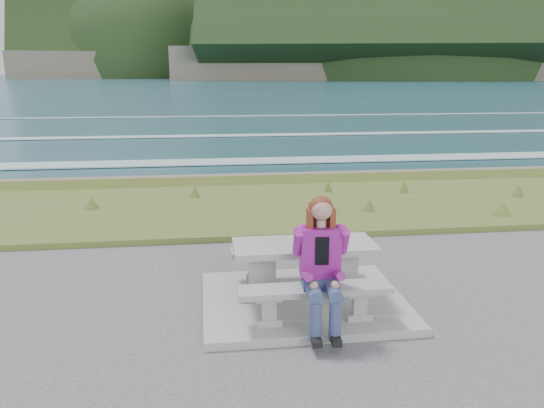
# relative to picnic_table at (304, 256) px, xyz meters

# --- Properties ---
(concrete_slab) EXTENTS (2.60, 2.10, 0.10)m
(concrete_slab) POSITION_rel_picnic_table_xyz_m (-0.00, 0.00, -0.63)
(concrete_slab) COLOR #999994
(concrete_slab) RESTS_ON ground
(picnic_table) EXTENTS (1.80, 0.75, 0.75)m
(picnic_table) POSITION_rel_picnic_table_xyz_m (0.00, 0.00, 0.00)
(picnic_table) COLOR #999994
(picnic_table) RESTS_ON concrete_slab
(bench_landward) EXTENTS (1.80, 0.35, 0.45)m
(bench_landward) POSITION_rel_picnic_table_xyz_m (0.00, -0.70, -0.23)
(bench_landward) COLOR #999994
(bench_landward) RESTS_ON concrete_slab
(bench_seaward) EXTENTS (1.80, 0.35, 0.45)m
(bench_seaward) POSITION_rel_picnic_table_xyz_m (0.00, 0.70, -0.23)
(bench_seaward) COLOR #999994
(bench_seaward) RESTS_ON concrete_slab
(grass_verge) EXTENTS (160.00, 4.50, 0.22)m
(grass_verge) POSITION_rel_picnic_table_xyz_m (-0.00, 5.00, -0.68)
(grass_verge) COLOR #3D5A21
(grass_verge) RESTS_ON ground
(shore_drop) EXTENTS (160.00, 0.80, 2.20)m
(shore_drop) POSITION_rel_picnic_table_xyz_m (-0.00, 7.90, -0.68)
(shore_drop) COLOR #69614F
(shore_drop) RESTS_ON ground
(ocean) EXTENTS (1600.00, 1600.00, 0.09)m
(ocean) POSITION_rel_picnic_table_xyz_m (-0.00, 25.09, -2.42)
(ocean) COLOR #214C5D
(ocean) RESTS_ON ground
(headland_range) EXTENTS (729.83, 363.95, 205.64)m
(headland_range) POSITION_rel_picnic_table_xyz_m (190.30, 398.28, 9.25)
(headland_range) COLOR #69614F
(headland_range) RESTS_ON ground
(seated_woman) EXTENTS (0.48, 0.80, 1.52)m
(seated_woman) POSITION_rel_picnic_table_xyz_m (0.04, -0.84, -0.02)
(seated_woman) COLOR navy
(seated_woman) RESTS_ON concrete_slab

